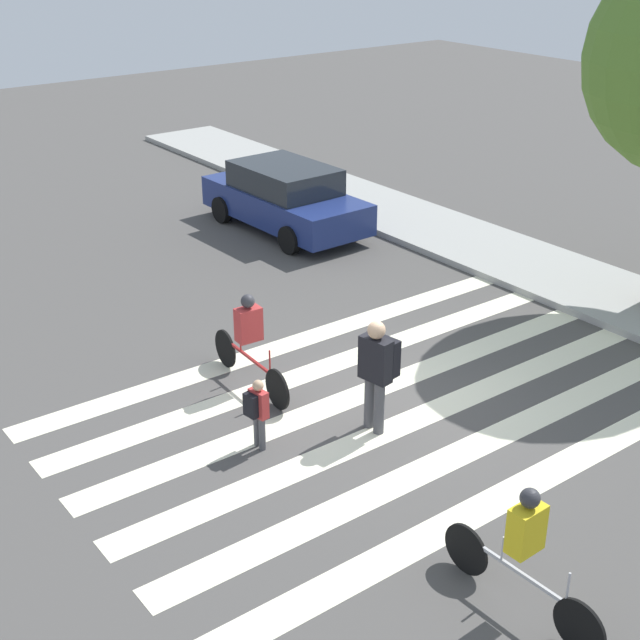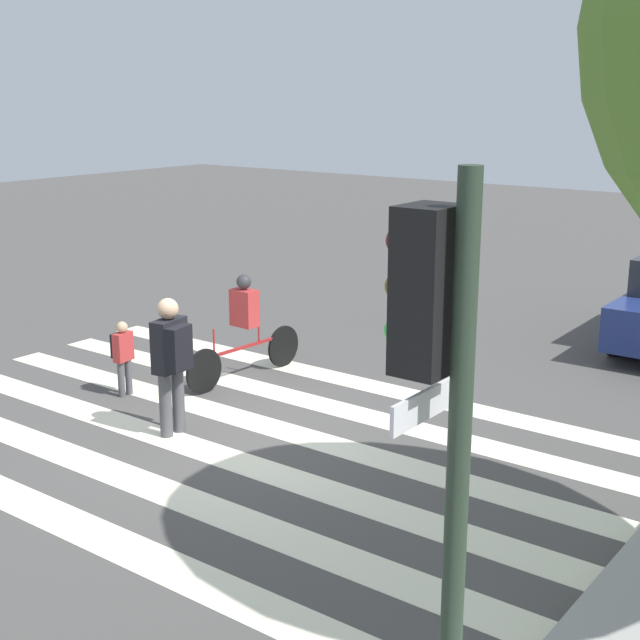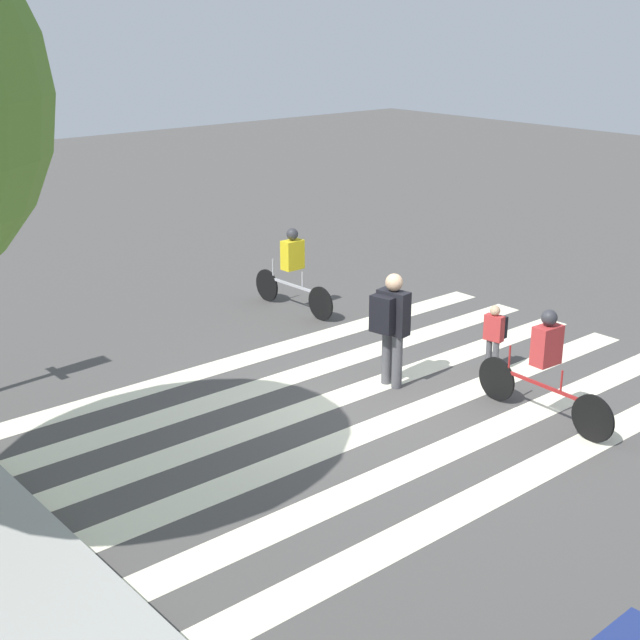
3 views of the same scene
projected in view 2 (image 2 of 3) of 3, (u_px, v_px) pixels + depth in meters
The scene contains 6 objects.
ground_plane at pixel (228, 435), 11.21m from camera, with size 60.00×60.00×0.00m, color #4C4947.
crosswalk_stripes at pixel (228, 435), 11.20m from camera, with size 5.88×10.00×0.01m.
traffic_light at pixel (437, 399), 4.46m from camera, with size 0.60×0.50×3.89m.
pedestrian_adult_tall_backpack at pixel (172, 356), 10.98m from camera, with size 0.52×0.46×1.76m.
pedestrian_adult_blue_shirt at pixel (122, 352), 12.54m from camera, with size 0.32×0.27×1.09m.
cyclist_near_curb at pixel (245, 323), 13.17m from camera, with size 2.32×0.41×1.61m.
Camera 2 is at (7.66, 7.25, 4.22)m, focal length 50.00 mm.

